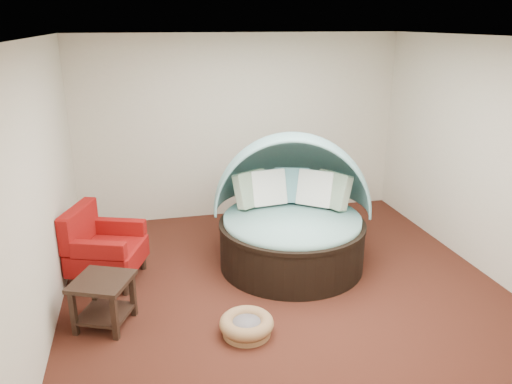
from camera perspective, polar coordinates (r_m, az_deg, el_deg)
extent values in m
plane|color=#461D14|center=(5.95, 3.31, -10.82)|extent=(5.00, 5.00, 0.00)
plane|color=beige|center=(7.75, -1.77, 7.39)|extent=(5.00, 0.00, 5.00)
plane|color=beige|center=(3.27, 16.50, -10.31)|extent=(5.00, 0.00, 5.00)
plane|color=beige|center=(5.27, -23.41, 0.21)|extent=(0.00, 5.00, 5.00)
plane|color=beige|center=(6.55, 25.05, 3.44)|extent=(0.00, 5.00, 5.00)
plane|color=white|center=(5.17, 3.92, 17.21)|extent=(5.00, 5.00, 0.00)
cylinder|color=black|center=(6.34, 4.08, -6.08)|extent=(2.22, 2.22, 0.55)
cylinder|color=black|center=(6.22, 4.14, -3.61)|extent=(2.24, 2.24, 0.05)
cylinder|color=#82BBBA|center=(6.21, 4.15, -3.27)|extent=(2.09, 2.09, 0.12)
cube|color=#3C6D56|center=(6.41, -0.54, 0.35)|extent=(0.53, 0.45, 0.48)
cube|color=white|center=(6.46, 1.38, 0.50)|extent=(0.49, 0.31, 0.48)
cube|color=#67A7B3|center=(6.57, 4.08, 0.80)|extent=(0.51, 0.37, 0.48)
cube|color=white|center=(6.48, 6.83, 0.43)|extent=(0.52, 0.49, 0.48)
cube|color=#3C6D56|center=(6.44, 8.76, 0.24)|extent=(0.45, 0.53, 0.48)
cylinder|color=olive|center=(5.16, -1.07, -15.63)|extent=(0.61, 0.61, 0.06)
torus|color=olive|center=(5.10, -1.08, -14.77)|extent=(0.69, 0.69, 0.14)
cylinder|color=slate|center=(5.11, -1.08, -14.95)|extent=(0.41, 0.41, 0.08)
cylinder|color=black|center=(6.19, -20.22, -9.84)|extent=(0.09, 0.09, 0.19)
cylinder|color=black|center=(6.69, -17.90, -7.35)|extent=(0.09, 0.09, 0.19)
cylinder|color=black|center=(5.95, -14.71, -10.47)|extent=(0.09, 0.09, 0.19)
cylinder|color=black|center=(6.46, -12.77, -7.81)|extent=(0.09, 0.09, 0.19)
cube|color=maroon|center=(6.21, -16.60, -6.94)|extent=(1.00, 1.00, 0.27)
cube|color=maroon|center=(6.19, -19.60, -3.64)|extent=(0.40, 0.79, 0.46)
cube|color=maroon|center=(5.82, -17.58, -6.34)|extent=(0.63, 0.33, 0.19)
cube|color=maroon|center=(6.38, -15.23, -3.84)|extent=(0.63, 0.33, 0.19)
cube|color=black|center=(5.28, -17.23, -9.73)|extent=(0.71, 0.71, 0.04)
cube|color=black|center=(5.46, -16.84, -13.13)|extent=(0.63, 0.63, 0.03)
cube|color=black|center=(5.34, -20.13, -12.92)|extent=(0.07, 0.07, 0.48)
cube|color=black|center=(5.66, -17.96, -10.75)|extent=(0.07, 0.07, 0.48)
cube|color=black|center=(5.15, -15.84, -13.69)|extent=(0.07, 0.07, 0.48)
cube|color=black|center=(5.48, -13.88, -11.37)|extent=(0.07, 0.07, 0.48)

